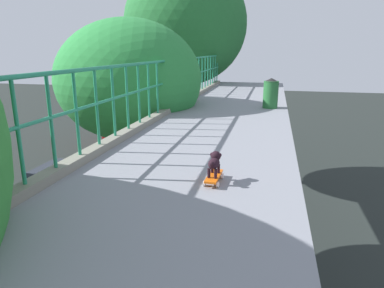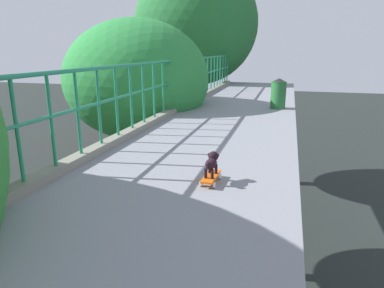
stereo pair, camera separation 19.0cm
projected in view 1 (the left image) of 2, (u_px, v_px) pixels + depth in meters
car_blue_fifth at (90, 220)px, 13.06m from camera, size 1.76×4.12×1.44m
car_black_sixth at (55, 180)px, 17.08m from camera, size 1.81×4.35×1.35m
car_green_seventh at (149, 162)px, 19.55m from camera, size 1.97×4.48×1.52m
city_bus at (147, 111)px, 28.86m from camera, size 2.61×11.55×3.34m
roadside_tree_mid at (129, 82)px, 9.77m from camera, size 4.09×4.09×7.76m
roadside_tree_far at (186, 25)px, 16.90m from camera, size 5.98×5.98×10.99m
toy_skateboard at (214, 177)px, 4.10m from camera, size 0.19×0.46×0.09m
small_dog at (214, 162)px, 4.07m from camera, size 0.14×0.35×0.27m
litter_bin at (271, 93)px, 9.22m from camera, size 0.40×0.40×0.80m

